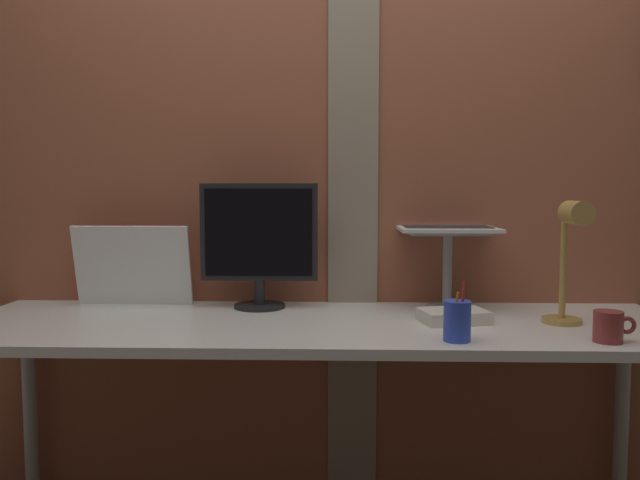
% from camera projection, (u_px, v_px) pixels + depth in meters
% --- Properties ---
extents(brick_wall_back, '(3.53, 0.16, 2.56)m').
position_uv_depth(brick_wall_back, '(336.00, 159.00, 2.33)').
color(brick_wall_back, '#9E563D').
rests_on(brick_wall_back, ground_plane).
extents(desk, '(2.29, 0.68, 0.75)m').
position_uv_depth(desk, '(319.00, 342.00, 1.98)').
color(desk, white).
rests_on(desk, ground_plane).
extents(monitor, '(0.41, 0.18, 0.44)m').
position_uv_depth(monitor, '(259.00, 238.00, 2.18)').
color(monitor, black).
rests_on(monitor, desk).
extents(laptop_stand, '(0.28, 0.22, 0.27)m').
position_uv_depth(laptop_stand, '(447.00, 257.00, 2.17)').
color(laptop_stand, gray).
rests_on(laptop_stand, desk).
extents(laptop, '(0.34, 0.30, 0.22)m').
position_uv_depth(laptop, '(445.00, 214.00, 2.22)').
color(laptop, white).
rests_on(laptop, laptop_stand).
extents(whiteboard_panel, '(0.42, 0.08, 0.29)m').
position_uv_depth(whiteboard_panel, '(133.00, 266.00, 2.23)').
color(whiteboard_panel, white).
rests_on(whiteboard_panel, desk).
extents(desk_lamp, '(0.12, 0.20, 0.38)m').
position_uv_depth(desk_lamp, '(570.00, 249.00, 1.88)').
color(desk_lamp, tan).
rests_on(desk_lamp, desk).
extents(pen_cup, '(0.07, 0.07, 0.17)m').
position_uv_depth(pen_cup, '(457.00, 321.00, 1.71)').
color(pen_cup, blue).
rests_on(pen_cup, desk).
extents(coffee_mug, '(0.11, 0.08, 0.09)m').
position_uv_depth(coffee_mug, '(609.00, 327.00, 1.70)').
color(coffee_mug, maroon).
rests_on(coffee_mug, desk).
extents(paper_clutter_stack, '(0.23, 0.18, 0.04)m').
position_uv_depth(paper_clutter_stack, '(454.00, 316.00, 1.96)').
color(paper_clutter_stack, silver).
rests_on(paper_clutter_stack, desk).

